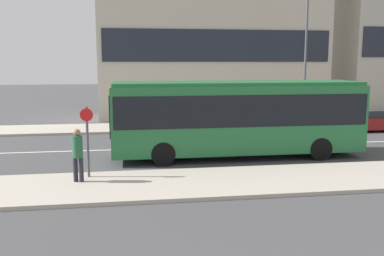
# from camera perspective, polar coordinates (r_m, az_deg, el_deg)

# --- Properties ---
(ground_plane) EXTENTS (120.00, 120.00, 0.00)m
(ground_plane) POSITION_cam_1_polar(r_m,az_deg,el_deg) (20.47, -2.02, -2.67)
(ground_plane) COLOR #444447
(sidewalk_near) EXTENTS (44.00, 3.50, 0.13)m
(sidewalk_near) POSITION_cam_1_polar(r_m,az_deg,el_deg) (14.44, 0.93, -7.32)
(sidewalk_near) COLOR #B2A899
(sidewalk_near) RESTS_ON ground_plane
(sidewalk_far) EXTENTS (44.00, 3.50, 0.13)m
(sidewalk_far) POSITION_cam_1_polar(r_m,az_deg,el_deg) (26.58, -3.60, 0.14)
(sidewalk_far) COLOR #B2A899
(sidewalk_far) RESTS_ON ground_plane
(lane_centerline) EXTENTS (41.80, 0.16, 0.01)m
(lane_centerline) POSITION_cam_1_polar(r_m,az_deg,el_deg) (20.47, -2.02, -2.65)
(lane_centerline) COLOR silver
(lane_centerline) RESTS_ON ground_plane
(city_bus) EXTENTS (10.64, 2.64, 3.25)m
(city_bus) POSITION_cam_1_polar(r_m,az_deg,el_deg) (18.38, 6.00, 1.88)
(city_bus) COLOR #236B38
(city_bus) RESTS_ON ground_plane
(parked_car_0) EXTENTS (4.19, 1.75, 1.26)m
(parked_car_0) POSITION_cam_1_polar(r_m,az_deg,el_deg) (27.70, 22.93, 0.93)
(parked_car_0) COLOR maroon
(parked_car_0) RESTS_ON ground_plane
(pedestrian_near_stop) EXTENTS (0.34, 0.34, 1.78)m
(pedestrian_near_stop) POSITION_cam_1_polar(r_m,az_deg,el_deg) (14.60, -15.01, -3.08)
(pedestrian_near_stop) COLOR #23232D
(pedestrian_near_stop) RESTS_ON sidewalk_near
(bus_stop_sign) EXTENTS (0.44, 0.12, 2.44)m
(bus_stop_sign) POSITION_cam_1_polar(r_m,az_deg,el_deg) (15.04, -13.78, -1.04)
(bus_stop_sign) COLOR #4C4C51
(bus_stop_sign) RESTS_ON sidewalk_near
(street_lamp) EXTENTS (0.36, 0.36, 8.02)m
(street_lamp) POSITION_cam_1_polar(r_m,az_deg,el_deg) (27.38, 14.94, 10.33)
(street_lamp) COLOR #4C4C51
(street_lamp) RESTS_ON sidewalk_far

